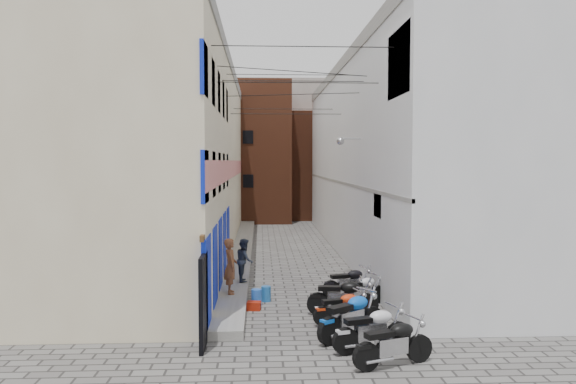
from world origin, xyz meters
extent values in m
plane|color=#595553|center=(0.00, 0.00, 0.00)|extent=(90.00, 90.00, 0.00)
cube|color=gray|center=(-2.05, 13.00, 0.12)|extent=(0.90, 26.00, 0.25)
cube|color=beige|center=(-5.00, 13.00, 4.25)|extent=(5.00, 26.00, 8.50)
cube|color=#E1827E|center=(-2.54, 13.00, 4.00)|extent=(0.10, 26.00, 0.80)
cube|color=#0C22B7|center=(-2.53, 4.90, 1.30)|extent=(0.12, 10.20, 2.40)
cube|color=#0C22B7|center=(-2.55, 4.90, 5.30)|extent=(0.10, 10.20, 4.00)
cube|color=gray|center=(-5.00, 13.00, 8.75)|extent=(5.10, 26.00, 0.50)
cube|color=black|center=(-2.52, -0.40, 1.10)|extent=(0.10, 1.20, 2.20)
cube|color=silver|center=(5.00, 13.00, 4.25)|extent=(5.00, 26.00, 8.50)
cube|color=#0C22B7|center=(2.55, 1.50, 7.00)|extent=(0.10, 2.40, 1.80)
cube|color=white|center=(2.56, 4.00, 3.00)|extent=(0.08, 1.00, 0.70)
cylinder|color=#B2B2B7|center=(2.15, 7.00, 5.20)|extent=(0.80, 0.06, 0.06)
sphere|color=#B2B2B7|center=(1.75, 7.00, 5.10)|extent=(0.28, 0.28, 0.28)
cube|color=gray|center=(5.00, 13.00, 8.75)|extent=(5.10, 26.00, 0.50)
cube|color=gray|center=(2.54, 13.00, 3.40)|extent=(0.10, 26.00, 0.12)
cube|color=brown|center=(-2.00, 28.00, 5.00)|extent=(6.00, 6.00, 10.00)
cube|color=brown|center=(3.00, 30.00, 4.00)|extent=(5.00, 6.00, 8.00)
cube|color=gray|center=(0.00, 34.00, 5.50)|extent=(8.00, 5.00, 11.00)
cube|color=black|center=(0.00, 25.20, 1.20)|extent=(2.00, 0.30, 2.40)
cylinder|color=black|center=(0.00, 2.00, 7.50)|extent=(5.20, 0.02, 0.02)
cylinder|color=black|center=(0.00, 4.00, 6.80)|extent=(5.20, 0.02, 0.02)
cylinder|color=black|center=(0.00, 6.50, 7.20)|extent=(5.20, 0.02, 0.02)
cylinder|color=black|center=(0.00, 9.00, 7.80)|extent=(5.20, 0.02, 0.02)
cylinder|color=black|center=(0.00, 12.00, 6.50)|extent=(5.20, 0.02, 0.02)
cylinder|color=black|center=(0.00, 15.00, 7.00)|extent=(5.20, 0.02, 0.02)
cylinder|color=black|center=(0.00, 5.00, 7.30)|extent=(5.65, 2.07, 0.02)
cylinder|color=black|center=(0.00, 8.00, 6.90)|extent=(5.80, 1.58, 0.02)
imported|color=brown|center=(-2.11, 3.92, 1.11)|extent=(0.50, 0.68, 1.73)
imported|color=#2F3746|center=(-1.73, 5.70, 0.98)|extent=(0.60, 0.75, 1.47)
cylinder|color=blue|center=(-1.31, 3.38, 0.25)|extent=(0.37, 0.37, 0.49)
cylinder|color=#2367B0|center=(-1.01, 3.88, 0.24)|extent=(0.37, 0.37, 0.47)
cube|color=#9F1E0B|center=(-1.38, 2.86, 0.12)|extent=(0.43, 0.35, 0.25)
camera|label=1|loc=(-1.19, -13.43, 4.38)|focal=35.00mm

